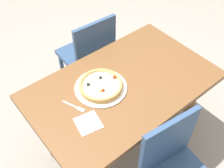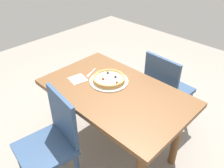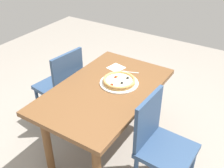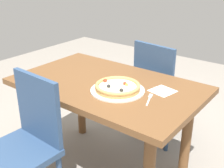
# 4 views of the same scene
# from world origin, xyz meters

# --- Properties ---
(ground_plane) EXTENTS (6.00, 6.00, 0.00)m
(ground_plane) POSITION_xyz_m (0.00, 0.00, 0.00)
(ground_plane) COLOR gray
(dining_table) EXTENTS (1.28, 0.78, 0.72)m
(dining_table) POSITION_xyz_m (0.00, 0.00, 0.61)
(dining_table) COLOR brown
(dining_table) RESTS_ON ground
(chair_near) EXTENTS (0.42, 0.42, 0.90)m
(chair_near) POSITION_xyz_m (-0.14, -0.61, 0.50)
(chair_near) COLOR navy
(chair_near) RESTS_ON ground
(chair_far) EXTENTS (0.45, 0.45, 0.90)m
(chair_far) POSITION_xyz_m (0.10, 0.61, 0.50)
(chair_far) COLOR navy
(chair_far) RESTS_ON ground
(plate) EXTENTS (0.35, 0.35, 0.01)m
(plate) POSITION_xyz_m (0.14, -0.06, 0.73)
(plate) COLOR silver
(plate) RESTS_ON dining_table
(pizza) EXTENTS (0.29, 0.29, 0.05)m
(pizza) POSITION_xyz_m (0.14, -0.06, 0.75)
(pizza) COLOR tan
(pizza) RESTS_ON plate
(fork) EXTENTS (0.07, 0.16, 0.00)m
(fork) POSITION_xyz_m (0.36, -0.04, 0.72)
(fork) COLOR silver
(fork) RESTS_ON dining_table
(napkin) EXTENTS (0.17, 0.17, 0.00)m
(napkin) POSITION_xyz_m (0.37, 0.11, 0.72)
(napkin) COLOR white
(napkin) RESTS_ON dining_table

